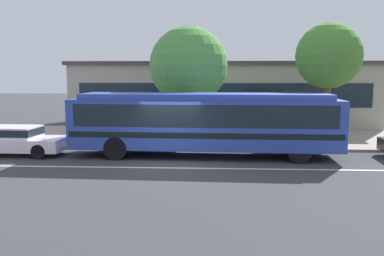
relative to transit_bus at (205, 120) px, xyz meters
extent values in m
plane|color=#393B3F|center=(-1.39, -1.52, -1.63)|extent=(120.00, 120.00, 0.00)
cube|color=#A5958F|center=(-1.39, 5.35, -1.57)|extent=(60.00, 8.00, 0.12)
cube|color=silver|center=(-1.39, -2.32, -1.62)|extent=(56.00, 0.16, 0.01)
cube|color=#2E45A7|center=(-0.02, 0.00, -0.14)|extent=(11.70, 2.83, 2.13)
cube|color=#334BAF|center=(-0.02, 0.00, 1.05)|extent=(10.76, 2.50, 0.24)
cube|color=#19232D|center=(-0.02, 0.00, 0.29)|extent=(11.00, 2.83, 0.94)
cube|color=black|center=(-0.02, 0.00, -0.52)|extent=(11.47, 2.84, 0.24)
cube|color=#19232D|center=(5.74, -0.19, 0.29)|extent=(0.19, 2.14, 1.02)
cylinder|color=black|center=(3.97, 0.94, -1.13)|extent=(1.01, 0.31, 1.00)
cylinder|color=black|center=(3.90, -1.21, -1.13)|extent=(1.01, 0.31, 1.00)
cylinder|color=black|center=(-3.70, 1.20, -1.13)|extent=(1.01, 0.31, 1.00)
cylinder|color=black|center=(-3.77, -0.95, -1.13)|extent=(1.01, 0.31, 1.00)
cube|color=white|center=(-8.65, -0.08, -1.11)|extent=(4.77, 1.99, 0.55)
cube|color=white|center=(-8.89, -0.07, -0.59)|extent=(2.69, 1.70, 0.50)
cube|color=#19232D|center=(-8.89, -0.07, -0.56)|extent=(2.74, 1.72, 0.32)
cylinder|color=black|center=(-7.07, 0.68, -1.31)|extent=(0.65, 0.24, 0.64)
cylinder|color=black|center=(-7.12, -0.94, -1.31)|extent=(0.65, 0.24, 0.64)
cylinder|color=#7A6F59|center=(2.06, 3.32, -1.07)|extent=(0.14, 0.14, 0.88)
cylinder|color=#7A6F59|center=(1.92, 3.24, -1.07)|extent=(0.14, 0.14, 0.88)
cylinder|color=#414D5A|center=(1.99, 3.28, -0.32)|extent=(0.46, 0.46, 0.61)
sphere|color=#B79C91|center=(1.99, 3.28, 0.09)|extent=(0.22, 0.22, 0.22)
cylinder|color=#2B2253|center=(3.90, 3.49, -1.06)|extent=(0.14, 0.14, 0.89)
cylinder|color=#2B2253|center=(3.77, 3.40, -1.06)|extent=(0.14, 0.14, 0.89)
cylinder|color=#C02E3C|center=(3.84, 3.45, -0.31)|extent=(0.47, 0.47, 0.61)
sphere|color=#D7B48C|center=(3.84, 3.45, 0.10)|extent=(0.21, 0.21, 0.21)
cylinder|color=#273430|center=(-2.71, 2.07, -1.06)|extent=(0.14, 0.14, 0.90)
cylinder|color=#273430|center=(-2.59, 1.97, -1.06)|extent=(0.14, 0.14, 0.90)
cylinder|color=#409252|center=(-2.65, 2.02, -0.28)|extent=(0.48, 0.48, 0.64)
sphere|color=tan|center=(-2.65, 2.02, 0.15)|extent=(0.22, 0.22, 0.22)
cylinder|color=gray|center=(4.10, 2.00, -0.35)|extent=(0.08, 0.08, 2.31)
cube|color=yellow|center=(4.10, 2.00, 0.60)|extent=(0.16, 0.43, 0.56)
cylinder|color=brown|center=(-0.96, 3.90, -0.25)|extent=(0.26, 0.26, 2.51)
sphere|color=#4F9643|center=(-0.96, 3.90, 2.45)|extent=(4.13, 4.13, 4.13)
cylinder|color=brown|center=(6.49, 4.50, 0.12)|extent=(0.39, 0.39, 3.26)
sphere|color=#4D8935|center=(6.49, 4.50, 2.97)|extent=(3.49, 3.49, 3.49)
cube|color=#A49C91|center=(1.01, 11.85, 0.48)|extent=(20.12, 7.77, 4.22)
cube|color=#19232D|center=(1.01, 7.94, 0.69)|extent=(18.51, 0.04, 1.52)
cube|color=#473A3C|center=(1.01, 11.85, 2.71)|extent=(20.52, 8.17, 0.24)
camera|label=1|loc=(0.34, -17.51, 1.98)|focal=37.53mm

